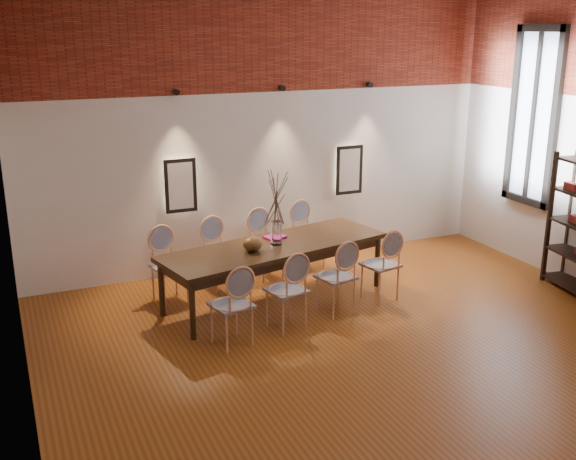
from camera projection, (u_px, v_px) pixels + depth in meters
name	position (u px, v px, depth m)	size (l,w,h in m)	color
floor	(395.00, 365.00, 7.00)	(7.00, 7.00, 0.02)	brown
wall_back	(265.00, 127.00, 9.53)	(7.00, 0.10, 4.00)	silver
wall_left	(4.00, 217.00, 5.05)	(0.10, 7.00, 4.00)	silver
brick_band_back	(266.00, 36.00, 9.10)	(7.00, 0.02, 1.50)	maroon
niche_left	(180.00, 185.00, 9.14)	(0.36, 0.06, 0.66)	#FFEAC6
niche_right	(348.00, 170.00, 10.15)	(0.36, 0.06, 0.66)	#FFEAC6
spot_fixture_left	(176.00, 92.00, 8.75)	(0.08, 0.08, 0.10)	black
spot_fixture_mid	(282.00, 88.00, 9.33)	(0.08, 0.08, 0.10)	black
spot_fixture_right	(369.00, 85.00, 9.87)	(0.08, 0.08, 0.10)	black
window_glass	(535.00, 117.00, 9.46)	(0.02, 0.78, 2.38)	silver
window_frame	(533.00, 117.00, 9.45)	(0.08, 0.90, 2.50)	black
window_mullion	(533.00, 117.00, 9.45)	(0.06, 0.06, 2.40)	black
dining_table	(275.00, 272.00, 8.55)	(2.95, 0.95, 0.75)	#372212
chair_near_a	(231.00, 305.00, 7.31)	(0.44, 0.44, 0.94)	#DFA27B
chair_near_b	(286.00, 290.00, 7.73)	(0.44, 0.44, 0.94)	#DFA27B
chair_near_c	(336.00, 277.00, 8.14)	(0.44, 0.44, 0.94)	#DFA27B
chair_near_d	(380.00, 264.00, 8.55)	(0.44, 0.44, 0.94)	#DFA27B
chair_far_a	(169.00, 266.00, 8.48)	(0.44, 0.44, 0.94)	#DFA27B
chair_far_b	(220.00, 255.00, 8.90)	(0.44, 0.44, 0.94)	#DFA27B
chair_far_c	(266.00, 245.00, 9.31)	(0.44, 0.44, 0.94)	#DFA27B
chair_far_d	(308.00, 236.00, 9.72)	(0.44, 0.44, 0.94)	#DFA27B
vase	(276.00, 233.00, 8.40)	(0.14, 0.14, 0.30)	silver
dried_branches	(276.00, 198.00, 8.27)	(0.50, 0.50, 0.70)	#4D3D33
bowl	(253.00, 244.00, 8.17)	(0.24, 0.24, 0.18)	brown
book	(275.00, 237.00, 8.68)	(0.26, 0.18, 0.03)	#9A126B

